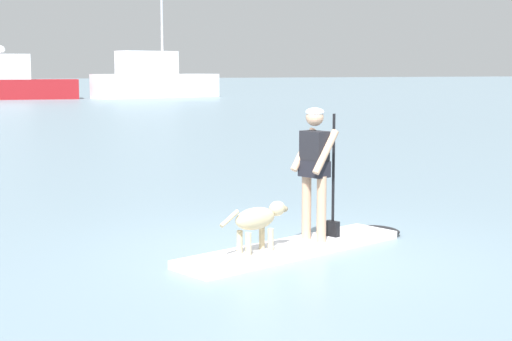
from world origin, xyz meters
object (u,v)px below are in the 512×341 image
at_px(paddleboard, 305,246).
at_px(moored_boat_far_starboard, 8,82).
at_px(person_paddler, 315,164).
at_px(moored_boat_outer, 154,80).
at_px(dog, 258,220).

relative_size(paddleboard, moored_boat_far_starboard, 0.34).
bearing_deg(person_paddler, moored_boat_outer, 73.18).
height_order(paddleboard, dog, dog).
relative_size(person_paddler, moored_boat_outer, 0.15).
xyz_separation_m(moored_boat_far_starboard, moored_boat_outer, (11.27, -1.44, 0.15)).
bearing_deg(moored_boat_outer, moored_boat_far_starboard, 172.73).
distance_m(paddleboard, dog, 0.90).
relative_size(paddleboard, person_paddler, 2.14).
bearing_deg(dog, moored_boat_outer, 72.35).
bearing_deg(moored_boat_far_starboard, dog, -95.78).
height_order(person_paddler, moored_boat_far_starboard, moored_boat_far_starboard).
distance_m(dog, moored_boat_far_starboard, 54.34).
bearing_deg(moored_boat_far_starboard, paddleboard, -95.01).
xyz_separation_m(person_paddler, moored_boat_outer, (15.83, 52.37, 0.38)).
bearing_deg(dog, paddleboard, 15.51).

